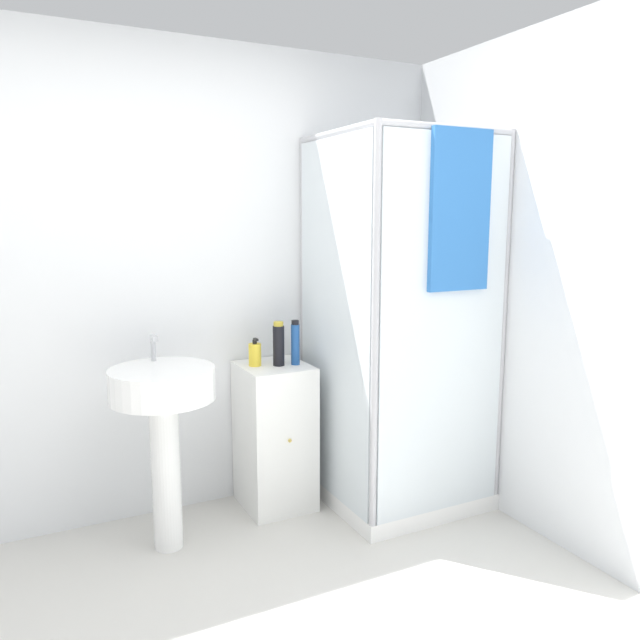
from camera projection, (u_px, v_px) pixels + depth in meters
wall_back at (149, 284)px, 3.24m from camera, size 6.40×0.06×2.50m
shower_enclosure at (397, 400)px, 3.42m from camera, size 0.82×0.85×2.03m
vanity_cabinet at (275, 436)px, 3.44m from camera, size 0.36×0.42×0.80m
sink at (163, 410)px, 2.94m from camera, size 0.49×0.49×1.03m
soap_dispenser at (255, 354)px, 3.35m from camera, size 0.07×0.07×0.15m
shampoo_bottle_tall_black at (279, 344)px, 3.35m from camera, size 0.06×0.06×0.24m
shampoo_bottle_blue at (295, 343)px, 3.37m from camera, size 0.05×0.05×0.24m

